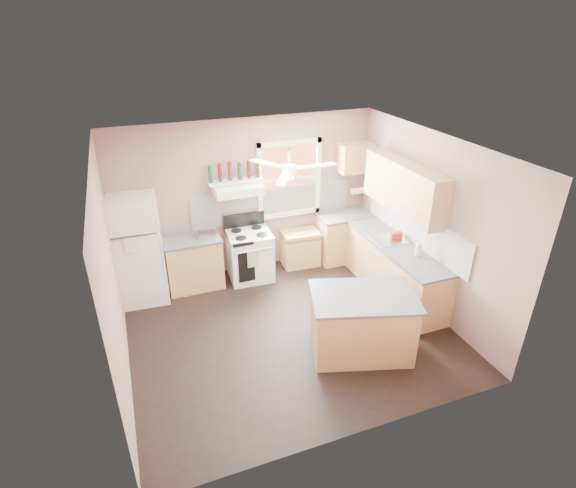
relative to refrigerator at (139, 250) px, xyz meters
name	(u,v)px	position (x,y,z in m)	size (l,w,h in m)	color
floor	(289,329)	(1.89, -1.63, -0.86)	(4.50, 4.50, 0.00)	black
ceiling	(289,149)	(1.89, -1.63, 1.84)	(4.50, 4.50, 0.00)	white
wall_back	(247,197)	(1.89, 0.39, 0.49)	(4.50, 0.05, 2.70)	#8B675E
wall_right	(431,223)	(4.16, -1.63, 0.49)	(0.05, 4.00, 2.70)	#8B675E
wall_left	(109,280)	(-0.39, -1.63, 0.49)	(0.05, 4.00, 2.70)	#8B675E
backsplash_back	(273,204)	(2.34, 0.35, 0.31)	(2.90, 0.03, 0.55)	white
backsplash_right	(415,226)	(4.12, -1.33, 0.31)	(0.03, 2.60, 0.55)	white
window_view	(289,179)	(2.64, 0.35, 0.74)	(1.00, 0.02, 1.20)	brown
window_frame	(289,179)	(2.64, 0.32, 0.74)	(1.16, 0.07, 1.36)	white
refrigerator	(139,250)	(0.00, 0.00, 0.00)	(0.73, 0.71, 1.73)	white
base_cabinet_left	(194,263)	(0.83, 0.07, -0.43)	(0.90, 0.60, 0.86)	#BA834D
counter_left	(191,239)	(0.83, 0.07, 0.02)	(0.92, 0.62, 0.04)	#515153
toaster	(207,233)	(1.08, -0.01, 0.13)	(0.28, 0.16, 0.18)	silver
stove	(250,256)	(1.78, -0.01, -0.43)	(0.73, 0.64, 0.86)	white
range_hood	(237,189)	(1.66, 0.12, 0.76)	(0.78, 0.50, 0.14)	white
bottle_shelf	(235,181)	(1.66, 0.24, 0.86)	(0.90, 0.26, 0.03)	white
cart	(300,248)	(2.78, 0.12, -0.53)	(0.66, 0.44, 0.66)	#BA834D
base_cabinet_corner	(344,237)	(3.64, 0.07, -0.43)	(1.00, 0.60, 0.86)	#BA834D
base_cabinet_right	(394,271)	(3.84, -1.33, -0.43)	(0.60, 2.20, 0.86)	#BA834D
counter_corner	(345,215)	(3.64, 0.07, 0.02)	(1.02, 0.62, 0.04)	#515153
counter_right	(397,246)	(3.83, -1.33, 0.02)	(0.62, 2.22, 0.04)	#515153
sink	(390,240)	(3.83, -1.13, 0.03)	(0.55, 0.45, 0.03)	silver
faucet	(399,234)	(3.99, -1.13, 0.11)	(0.03, 0.03, 0.14)	silver
upper_cabinet_right	(404,187)	(3.97, -1.13, 0.92)	(0.33, 1.80, 0.76)	#BA834D
upper_cabinet_corner	(355,157)	(3.84, 0.20, 1.04)	(0.60, 0.33, 0.52)	#BA834D
paper_towel	(358,191)	(3.96, 0.23, 0.39)	(0.12, 0.12, 0.26)	white
island	(362,325)	(2.64, -2.41, -0.43)	(1.29, 0.82, 0.86)	#BA834D
island_top	(364,297)	(2.64, -2.41, 0.02)	(1.37, 0.89, 0.04)	#515153
ceiling_fan_hub	(289,169)	(1.89, -1.63, 1.59)	(0.20, 0.20, 0.08)	white
soap_bottle	(418,248)	(3.91, -1.75, 0.17)	(0.10, 0.10, 0.26)	silver
red_caddy	(396,235)	(3.96, -1.11, 0.09)	(0.18, 0.12, 0.10)	#AA1B0E
wine_bottles	(235,171)	(1.67, 0.24, 1.02)	(0.86, 0.06, 0.31)	#143819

